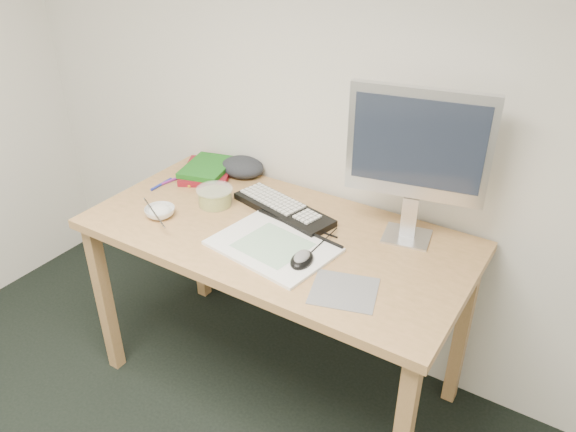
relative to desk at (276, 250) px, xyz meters
name	(u,v)px	position (x,y,z in m)	size (l,w,h in m)	color
desk	(276,250)	(0.00, 0.00, 0.00)	(1.40, 0.70, 0.75)	tan
mousepad	(344,291)	(0.37, -0.18, 0.08)	(0.20, 0.18, 0.00)	gray
sketchpad	(273,246)	(0.05, -0.10, 0.09)	(0.41, 0.29, 0.01)	white
keyboard	(283,209)	(-0.05, 0.13, 0.09)	(0.43, 0.14, 0.03)	black
monitor	(418,149)	(0.42, 0.21, 0.42)	(0.46, 0.17, 0.54)	silver
mouse	(302,257)	(0.19, -0.13, 0.11)	(0.07, 0.11, 0.04)	black
rice_bowl	(160,212)	(-0.43, -0.14, 0.10)	(0.11, 0.11, 0.04)	white
chopsticks	(154,212)	(-0.42, -0.18, 0.12)	(0.02, 0.02, 0.24)	#BABABC
fruit_tub	(215,197)	(-0.31, 0.04, 0.12)	(0.14, 0.14, 0.07)	#EBCD52
book_red	(207,171)	(-0.51, 0.24, 0.10)	(0.20, 0.27, 0.03)	maroon
book_green	(207,167)	(-0.50, 0.23, 0.12)	(0.18, 0.24, 0.02)	#1A6619
cloth_lump	(242,167)	(-0.38, 0.31, 0.12)	(0.16, 0.14, 0.07)	#23252A
pencil_pink	(279,220)	(-0.03, 0.07, 0.09)	(0.01, 0.01, 0.17)	pink
pencil_tan	(287,222)	(0.01, 0.07, 0.09)	(0.01, 0.01, 0.18)	tan
pencil_black	(315,230)	(0.12, 0.08, 0.09)	(0.01, 0.01, 0.19)	black
marker_blue	(161,184)	(-0.60, 0.05, 0.09)	(0.01, 0.01, 0.12)	#1D2A9D
marker_orange	(200,182)	(-0.48, 0.15, 0.09)	(0.01, 0.01, 0.12)	orange
marker_purple	(173,180)	(-0.59, 0.11, 0.09)	(0.01, 0.01, 0.12)	#7B258A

